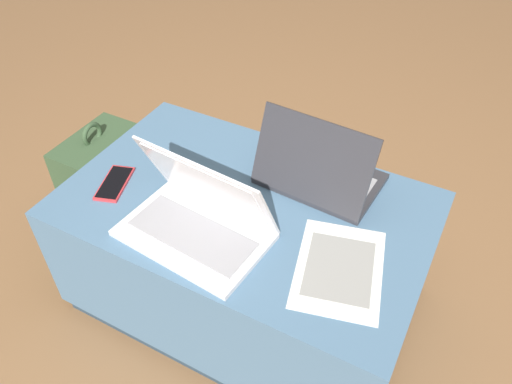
{
  "coord_description": "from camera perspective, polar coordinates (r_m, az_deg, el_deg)",
  "views": [
    {
      "loc": [
        0.51,
        -0.89,
        1.41
      ],
      "look_at": [
        0.05,
        -0.02,
        0.53
      ],
      "focal_mm": 35.0,
      "sensor_mm": 36.0,
      "label": 1
    }
  ],
  "objects": [
    {
      "name": "cell_phone",
      "position": [
        1.52,
        -15.86,
        0.97
      ],
      "size": [
        0.12,
        0.17,
        0.01
      ],
      "rotation": [
        0.0,
        0.0,
        0.32
      ],
      "color": "red",
      "rests_on": "ottoman"
    },
    {
      "name": "ottoman",
      "position": [
        1.57,
        -1.12,
        -7.12
      ],
      "size": [
        1.03,
        0.65,
        0.45
      ],
      "color": "#2A3D4E",
      "rests_on": "ground_plane"
    },
    {
      "name": "paper_sheet",
      "position": [
        1.26,
        9.49,
        -8.58
      ],
      "size": [
        0.28,
        0.34,
        0.0
      ],
      "rotation": [
        0.0,
        0.0,
        0.24
      ],
      "color": "white",
      "rests_on": "ottoman"
    },
    {
      "name": "ground_plane",
      "position": [
        1.74,
        -1.02,
        -11.93
      ],
      "size": [
        14.0,
        14.0,
        0.0
      ],
      "primitive_type": "plane",
      "color": "olive"
    },
    {
      "name": "backpack",
      "position": [
        1.91,
        -16.96,
        0.57
      ],
      "size": [
        0.21,
        0.29,
        0.48
      ],
      "rotation": [
        0.0,
        0.0,
        -1.57
      ],
      "color": "#385133",
      "rests_on": "ground_plane"
    },
    {
      "name": "laptop_near",
      "position": [
        1.3,
        -6.6,
        -2.95
      ],
      "size": [
        0.4,
        0.28,
        0.24
      ],
      "rotation": [
        0.0,
        0.0,
        -0.09
      ],
      "color": "silver",
      "rests_on": "ottoman"
    },
    {
      "name": "laptop_far",
      "position": [
        1.44,
        7.09,
        2.24
      ],
      "size": [
        0.35,
        0.26,
        0.24
      ],
      "rotation": [
        0.0,
        0.0,
        3.08
      ],
      "color": "#333338",
      "rests_on": "ottoman"
    }
  ]
}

